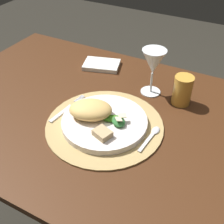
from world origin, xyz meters
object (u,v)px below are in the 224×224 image
at_px(dining_table, 117,151).
at_px(fork, 66,110).
at_px(spoon, 152,135).
at_px(napkin, 102,65).
at_px(wine_glass, 153,63).
at_px(amber_tumbler, 182,90).
at_px(dinner_plate, 105,122).

xyz_separation_m(dining_table, fork, (-0.16, -0.05, 0.16)).
relative_size(spoon, napkin, 0.87).
relative_size(fork, napkin, 1.18).
xyz_separation_m(wine_glass, amber_tumbler, (0.12, -0.01, -0.07)).
distance_m(dining_table, wine_glass, 0.34).
bearing_deg(fork, amber_tumbler, 35.17).
distance_m(napkin, amber_tumbler, 0.38).
bearing_deg(napkin, fork, -82.35).
bearing_deg(spoon, amber_tumbler, 83.63).
distance_m(dinner_plate, spoon, 0.15).
distance_m(wine_glass, amber_tumbler, 0.13).
xyz_separation_m(spoon, wine_glass, (-0.09, 0.22, 0.11)).
bearing_deg(amber_tumbler, dining_table, -132.15).
xyz_separation_m(napkin, wine_glass, (0.25, -0.08, 0.11)).
height_order(wine_glass, amber_tumbler, wine_glass).
xyz_separation_m(dining_table, wine_glass, (0.04, 0.19, 0.28)).
bearing_deg(spoon, dining_table, 166.22).
bearing_deg(dinner_plate, fork, 179.04).
xyz_separation_m(fork, wine_glass, (0.21, 0.24, 0.11)).
relative_size(napkin, amber_tumbler, 1.39).
xyz_separation_m(dining_table, amber_tumbler, (0.16, 0.17, 0.21)).
relative_size(spoon, wine_glass, 0.74).
bearing_deg(spoon, dinner_plate, -171.74).
relative_size(dining_table, amber_tumbler, 13.06).
bearing_deg(fork, dinner_plate, -0.96).
xyz_separation_m(spoon, napkin, (-0.34, 0.30, 0.00)).
bearing_deg(fork, napkin, 97.65).
bearing_deg(dinner_plate, napkin, 120.89).
height_order(dinner_plate, fork, dinner_plate).
bearing_deg(dining_table, spoon, -13.78).
bearing_deg(fork, dining_table, 17.71).
distance_m(dinner_plate, amber_tumbler, 0.29).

